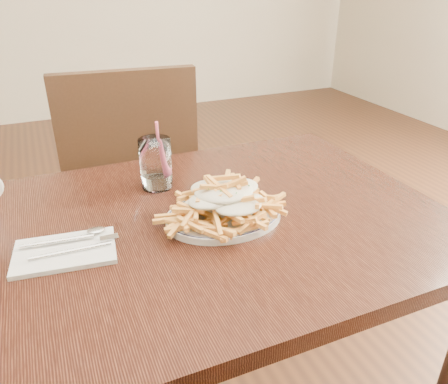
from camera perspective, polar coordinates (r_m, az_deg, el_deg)
name	(u,v)px	position (r m, az deg, el deg)	size (l,w,h in m)	color
table	(188,250)	(1.04, -4.78, -7.60)	(1.20, 0.80, 0.75)	black
chair_far	(131,180)	(1.66, -12.08, 1.49)	(0.49, 0.49, 0.99)	black
fries_plate	(224,216)	(1.00, 0.00, -3.10)	(0.31, 0.28, 0.02)	white
loaded_fries	(224,197)	(0.97, 0.00, -0.60)	(0.30, 0.26, 0.08)	#F1A849
napkin	(65,252)	(0.94, -20.05, -7.32)	(0.20, 0.13, 0.01)	silver
cutlery	(64,247)	(0.94, -20.18, -6.73)	(0.20, 0.07, 0.01)	silver
water_glass	(156,166)	(1.14, -8.86, 3.33)	(0.08, 0.08, 0.18)	white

